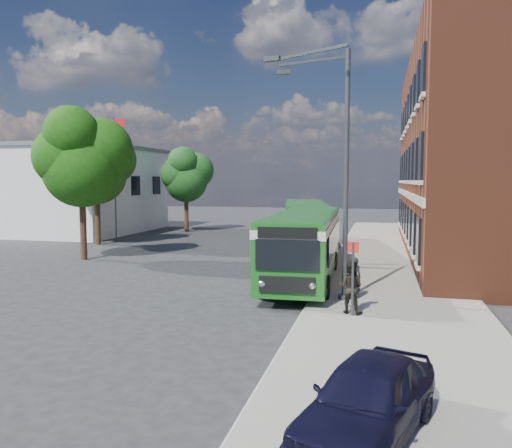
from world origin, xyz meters
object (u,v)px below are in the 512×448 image
(bus_rear, at_px, (305,220))
(bus_front, at_px, (304,240))
(parked_car, at_px, (368,399))
(street_lamp, at_px, (336,171))

(bus_rear, bearing_deg, bus_front, -81.79)
(bus_front, height_order, parked_car, bus_front)
(bus_front, bearing_deg, parked_car, -77.04)
(bus_front, distance_m, parked_car, 13.70)
(bus_front, bearing_deg, street_lamp, -65.17)
(street_lamp, distance_m, bus_rear, 14.90)
(street_lamp, distance_m, parked_car, 10.65)
(street_lamp, relative_size, parked_car, 2.31)
(street_lamp, xyz_separation_m, bus_front, (-1.64, 3.54, -2.96))
(bus_rear, height_order, parked_car, bus_rear)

